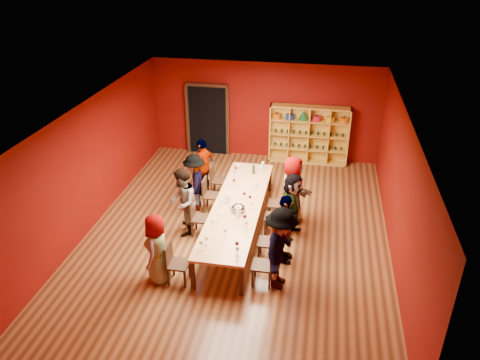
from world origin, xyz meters
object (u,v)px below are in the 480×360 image
person_left_3 (195,183)px  chair_person_right_1 (272,240)px  person_right_1 (284,229)px  person_right_2 (292,205)px  tasting_table (238,206)px  person_right_3 (292,190)px  chair_person_left_2 (197,216)px  chair_person_left_0 (174,261)px  person_left_0 (157,249)px  person_left_2 (182,202)px  person_left_4 (203,167)px  spittoon_bowl (238,208)px  person_right_0 (281,249)px  chair_person_right_0 (266,263)px  wine_bottle (254,170)px  chair_person_right_3 (280,202)px  chair_person_right_2 (277,215)px  chair_person_left_4 (216,178)px  shelving_unit (309,132)px  chair_person_left_3 (209,193)px

person_left_3 → chair_person_right_1: bearing=45.2°
person_right_1 → person_right_2: 1.05m
tasting_table → person_right_3: bearing=31.8°
chair_person_left_2 → chair_person_left_0: bearing=-90.0°
person_left_0 → person_left_2: 1.75m
person_left_4 → spittoon_bowl: person_left_4 is taller
person_right_0 → chair_person_right_0: bearing=99.6°
person_right_2 → wine_bottle: bearing=54.8°
chair_person_right_1 → chair_person_right_3: same height
chair_person_right_3 → person_left_2: bearing=-155.5°
chair_person_right_2 → chair_person_left_0: bearing=-130.5°
chair_person_left_4 → person_left_3: bearing=-113.4°
chair_person_left_0 → wine_bottle: size_ratio=2.82×
person_left_4 → chair_person_right_1: (2.17, -2.60, -0.30)m
chair_person_left_0 → chair_person_right_3: (1.82, 2.74, 0.00)m
person_left_0 → person_right_3: person_right_3 is taller
chair_person_right_2 → spittoon_bowl: (-0.85, -0.42, 0.33)m
chair_person_right_2 → spittoon_bowl: size_ratio=2.70×
person_left_3 → tasting_table: bearing=50.2°
person_right_3 → spittoon_bowl: bearing=132.2°
person_left_4 → person_right_0: person_right_0 is taller
shelving_unit → chair_person_right_0: (-0.49, -6.05, -0.49)m
person_left_2 → person_right_2: person_left_2 is taller
person_left_0 → chair_person_right_0: 2.20m
chair_person_right_3 → wine_bottle: (-0.80, 0.90, 0.37)m
chair_person_left_4 → chair_person_right_2: bearing=-40.5°
chair_person_left_0 → person_right_3: person_right_3 is taller
chair_person_right_1 → chair_person_left_2: bearing=159.9°
person_right_0 → person_right_1: person_right_0 is taller
wine_bottle → chair_person_left_0: bearing=-105.7°
person_left_0 → chair_person_right_0: bearing=96.8°
chair_person_left_3 → person_right_2: size_ratio=0.56×
person_left_2 → person_left_3: bearing=170.8°
chair_person_left_0 → person_left_2: (-0.34, 1.75, 0.33)m
chair_person_left_4 → person_right_2: (2.16, -1.55, 0.30)m
wine_bottle → chair_person_right_2: bearing=-62.1°
person_left_4 → person_left_3: bearing=19.7°
chair_person_left_2 → person_left_4: 1.99m
person_left_3 → chair_person_right_3: person_left_3 is taller
person_right_2 → tasting_table: bearing=113.6°
person_left_0 → chair_person_right_2: bearing=134.3°
chair_person_left_2 → person_right_3: size_ratio=0.52×
person_right_2 → person_right_3: 0.62m
chair_person_left_0 → person_right_3: 3.47m
person_left_2 → person_left_4: 1.93m
chair_person_right_0 → person_right_1: person_right_1 is taller
person_left_3 → person_left_4: bearing=174.0°
person_left_2 → person_left_4: (-0.01, 1.93, -0.02)m
chair_person_right_1 → person_right_3: 1.71m
person_right_0 → person_right_2: bearing=7.3°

